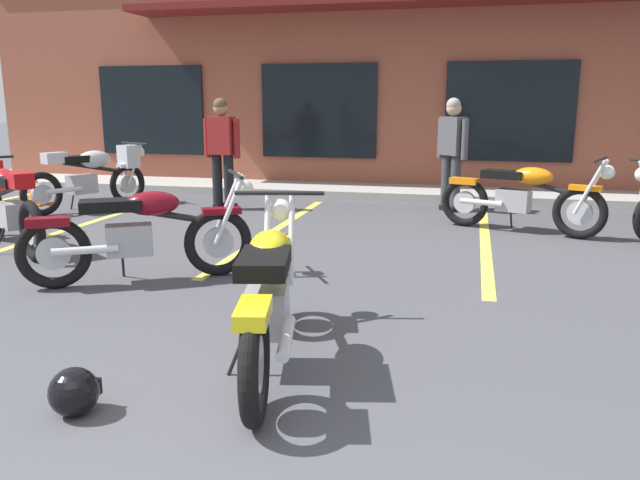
% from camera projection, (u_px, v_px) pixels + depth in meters
% --- Properties ---
extents(ground_plane, '(80.00, 80.00, 0.00)m').
position_uv_depth(ground_plane, '(306.00, 329.00, 4.59)').
color(ground_plane, '#47474C').
extents(sidewalk_kerb, '(22.00, 1.80, 0.14)m').
position_uv_depth(sidewalk_kerb, '(406.00, 191.00, 11.20)').
color(sidewalk_kerb, '#A8A59E').
rests_on(sidewalk_kerb, ground_plane).
extents(brick_storefront_building, '(16.92, 7.15, 4.05)m').
position_uv_depth(brick_storefront_building, '(425.00, 83.00, 14.08)').
color(brick_storefront_building, brown).
rests_on(brick_storefront_building, ground_plane).
extents(painted_stall_lines, '(13.22, 4.80, 0.01)m').
position_uv_depth(painted_stall_lines, '(376.00, 235.00, 7.79)').
color(painted_stall_lines, '#DBCC4C').
rests_on(painted_stall_lines, ground_plane).
extents(motorcycle_foreground_classic, '(0.85, 2.08, 0.98)m').
position_uv_depth(motorcycle_foreground_classic, '(269.00, 293.00, 3.88)').
color(motorcycle_foreground_classic, black).
rests_on(motorcycle_foreground_classic, ground_plane).
extents(motorcycle_black_cruiser, '(1.81, 1.45, 0.98)m').
position_uv_depth(motorcycle_black_cruiser, '(7.00, 201.00, 7.04)').
color(motorcycle_black_cruiser, black).
rests_on(motorcycle_black_cruiser, ground_plane).
extents(motorcycle_silver_naked, '(1.87, 1.34, 0.98)m').
position_uv_depth(motorcycle_silver_naked, '(141.00, 232.00, 5.69)').
color(motorcycle_silver_naked, black).
rests_on(motorcycle_silver_naked, ground_plane).
extents(motorcycle_green_cafe_racer, '(1.17, 1.97, 0.98)m').
position_uv_depth(motorcycle_green_cafe_racer, '(93.00, 175.00, 9.63)').
color(motorcycle_green_cafe_racer, black).
rests_on(motorcycle_green_cafe_racer, ground_plane).
extents(motorcycle_orange_scrambler, '(2.02, 1.03, 0.98)m').
position_uv_depth(motorcycle_orange_scrambler, '(522.00, 196.00, 7.87)').
color(motorcycle_orange_scrambler, black).
rests_on(motorcycle_orange_scrambler, ground_plane).
extents(person_in_black_shirt, '(0.50, 0.49, 1.68)m').
position_uv_depth(person_in_black_shirt, '(452.00, 148.00, 9.35)').
color(person_in_black_shirt, black).
rests_on(person_in_black_shirt, ground_plane).
extents(person_by_back_row, '(0.61, 0.31, 1.68)m').
position_uv_depth(person_by_back_row, '(222.00, 147.00, 9.47)').
color(person_by_back_row, black).
rests_on(person_by_back_row, ground_plane).
extents(helmet_on_pavement, '(0.26, 0.26, 0.26)m').
position_uv_depth(helmet_on_pavement, '(74.00, 392.00, 3.30)').
color(helmet_on_pavement, black).
rests_on(helmet_on_pavement, ground_plane).
extents(traffic_cone, '(0.34, 0.34, 0.53)m').
position_uv_depth(traffic_cone, '(36.00, 189.00, 10.06)').
color(traffic_cone, orange).
rests_on(traffic_cone, ground_plane).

